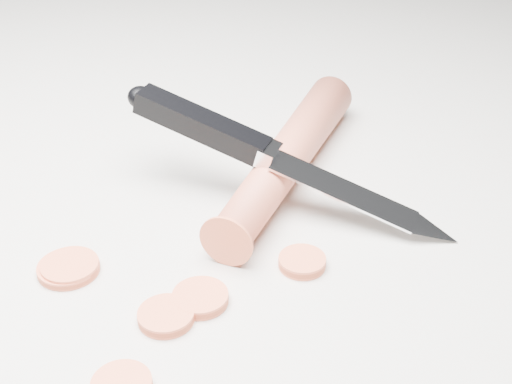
{
  "coord_description": "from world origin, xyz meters",
  "views": [
    {
      "loc": [
        0.09,
        -0.37,
        0.29
      ],
      "look_at": [
        0.06,
        0.04,
        0.02
      ],
      "focal_mm": 50.0,
      "sensor_mm": 36.0,
      "label": 1
    }
  ],
  "objects": [
    {
      "name": "carrot_slice_5",
      "position": [
        -0.06,
        -0.03,
        0.0
      ],
      "size": [
        0.04,
        0.04,
        0.01
      ],
      "primitive_type": "cylinder",
      "color": "#F0613A",
      "rests_on": "ground"
    },
    {
      "name": "carrot",
      "position": [
        0.08,
        0.09,
        0.02
      ],
      "size": [
        0.1,
        0.23,
        0.03
      ],
      "primitive_type": "cylinder",
      "rotation": [
        1.57,
        0.0,
        -0.3
      ],
      "color": "#D2573D",
      "rests_on": "ground"
    },
    {
      "name": "carrot_slice_2",
      "position": [
        0.01,
        -0.07,
        0.0
      ],
      "size": [
        0.03,
        0.03,
        0.01
      ],
      "primitive_type": "cylinder",
      "color": "#F0613A",
      "rests_on": "ground"
    },
    {
      "name": "carrot_slice_0",
      "position": [
        -0.05,
        -0.03,
        0.0
      ],
      "size": [
        0.04,
        0.04,
        0.01
      ],
      "primitive_type": "cylinder",
      "color": "#F0613A",
      "rests_on": "ground"
    },
    {
      "name": "carrot_slice_1",
      "position": [
        0.03,
        -0.05,
        0.0
      ],
      "size": [
        0.03,
        0.03,
        0.01
      ],
      "primitive_type": "cylinder",
      "color": "#F0613A",
      "rests_on": "ground"
    },
    {
      "name": "ground",
      "position": [
        0.0,
        0.0,
        0.0
      ],
      "size": [
        2.4,
        2.4,
        0.0
      ],
      "primitive_type": "plane",
      "color": "beige",
      "rests_on": "ground"
    },
    {
      "name": "kitchen_knife",
      "position": [
        0.08,
        0.06,
        0.04
      ],
      "size": [
        0.25,
        0.1,
        0.07
      ],
      "primitive_type": null,
      "color": "silver",
      "rests_on": "ground"
    },
    {
      "name": "carrot_slice_4",
      "position": [
        0.09,
        -0.02,
        0.0
      ],
      "size": [
        0.03,
        0.03,
        0.01
      ],
      "primitive_type": "cylinder",
      "color": "#F0613A",
      "rests_on": "ground"
    }
  ]
}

